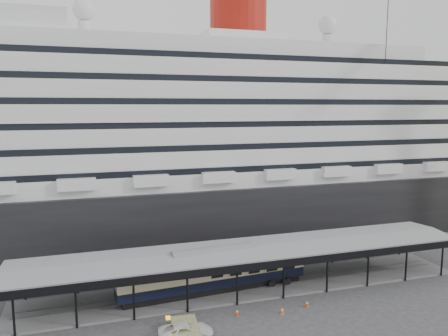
{
  "coord_description": "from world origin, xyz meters",
  "views": [
    {
      "loc": [
        -18.5,
        -43.5,
        22.37
      ],
      "look_at": [
        -2.22,
        8.0,
        14.79
      ],
      "focal_mm": 35.0,
      "sensor_mm": 36.0,
      "label": 1
    }
  ],
  "objects": [
    {
      "name": "ground",
      "position": [
        0.0,
        0.0,
        0.0
      ],
      "size": [
        200.0,
        200.0,
        0.0
      ],
      "primitive_type": "plane",
      "color": "#343436",
      "rests_on": "ground"
    },
    {
      "name": "cruise_ship",
      "position": [
        0.05,
        32.0,
        18.35
      ],
      "size": [
        130.0,
        30.0,
        43.9
      ],
      "color": "black",
      "rests_on": "ground"
    },
    {
      "name": "platform_canopy",
      "position": [
        0.0,
        5.0,
        2.36
      ],
      "size": [
        56.0,
        9.18,
        5.3
      ],
      "color": "slate",
      "rests_on": "ground"
    },
    {
      "name": "port_truck",
      "position": [
        -10.05,
        -4.5,
        0.74
      ],
      "size": [
        5.54,
        2.93,
        1.49
      ],
      "primitive_type": "imported",
      "rotation": [
        0.0,
        0.0,
        1.48
      ],
      "color": "silver",
      "rests_on": "ground"
    },
    {
      "name": "pullman_carriage",
      "position": [
        -4.48,
        5.0,
        2.78
      ],
      "size": [
        23.55,
        4.73,
        22.96
      ],
      "rotation": [
        0.0,
        0.0,
        0.07
      ],
      "color": "black",
      "rests_on": "ground"
    },
    {
      "name": "traffic_cone_left",
      "position": [
        -3.74,
        -1.54,
        0.37
      ],
      "size": [
        0.45,
        0.45,
        0.75
      ],
      "rotation": [
        0.0,
        0.0,
        0.17
      ],
      "color": "red",
      "rests_on": "ground"
    },
    {
      "name": "traffic_cone_mid",
      "position": [
        1.07,
        -2.66,
        0.39
      ],
      "size": [
        0.42,
        0.42,
        0.79
      ],
      "rotation": [
        0.0,
        0.0,
        0.03
      ],
      "color": "#EE560D",
      "rests_on": "ground"
    },
    {
      "name": "traffic_cone_right",
      "position": [
        4.47,
        -1.93,
        0.37
      ],
      "size": [
        0.42,
        0.42,
        0.75
      ],
      "rotation": [
        0.0,
        0.0,
        -0.1
      ],
      "color": "#DA430C",
      "rests_on": "ground"
    }
  ]
}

